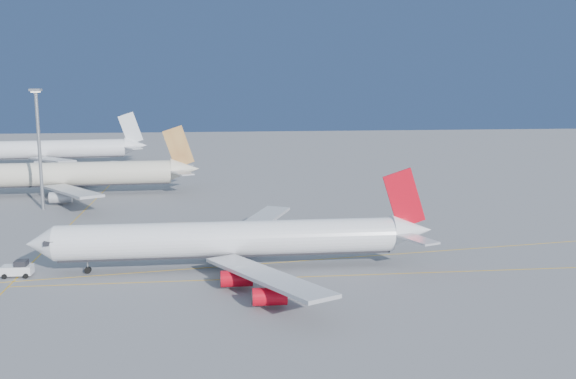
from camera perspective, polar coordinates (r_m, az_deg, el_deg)
The scene contains 7 objects.
ground at distance 106.10m, azimuth -0.06°, elevation -5.53°, with size 500.00×500.00×0.00m, color slate.
taxiway_lines at distance 111.67m, azimuth -7.98°, elevation -4.85°, with size 118.86×140.00×0.02m.
airliner_virgin at distance 95.92m, azimuth -4.57°, elevation -4.45°, with size 60.11×54.18×14.87m.
airliner_etihad at distance 165.70m, azimuth -19.01°, elevation 1.28°, with size 64.51×59.57×16.84m.
airliner_third at distance 226.14m, azimuth -20.60°, elevation 3.35°, with size 64.87×59.52×17.39m.
pushback_tug at distance 100.53m, azimuth -22.87°, elevation -6.53°, with size 4.27×2.68×2.37m.
light_mast at distance 147.97m, azimuth -21.28°, elevation 4.20°, with size 2.25×2.25×26.07m.
Camera 1 is at (-11.36, -101.74, 27.89)m, focal length 40.00 mm.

